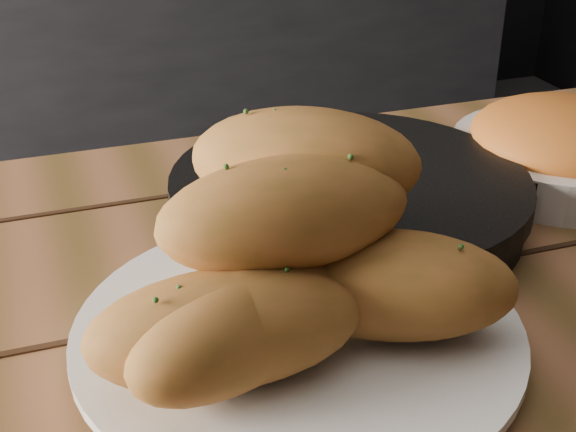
# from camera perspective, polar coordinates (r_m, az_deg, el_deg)

# --- Properties ---
(counter) EXTENTS (2.80, 0.60, 0.90)m
(counter) POSITION_cam_1_polar(r_m,az_deg,el_deg) (2.60, -16.51, 12.59)
(counter) COLOR black
(counter) RESTS_ON ground
(plate) EXTENTS (0.30, 0.30, 0.02)m
(plate) POSITION_cam_1_polar(r_m,az_deg,el_deg) (0.55, 0.70, -8.38)
(plate) COLOR white
(plate) RESTS_ON table
(bread_rolls) EXTENTS (0.29, 0.25, 0.14)m
(bread_rolls) POSITION_cam_1_polar(r_m,az_deg,el_deg) (0.51, -0.13, -3.01)
(bread_rolls) COLOR #A9622F
(bread_rolls) RESTS_ON plate
(skillet) EXTENTS (0.44, 0.31, 0.05)m
(skillet) POSITION_cam_1_polar(r_m,az_deg,el_deg) (0.70, 4.51, 1.32)
(skillet) COLOR black
(skillet) RESTS_ON table
(bowl) EXTENTS (0.21, 0.21, 0.08)m
(bowl) POSITION_cam_1_polar(r_m,az_deg,el_deg) (0.82, 18.98, 4.66)
(bowl) COLOR white
(bowl) RESTS_ON table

